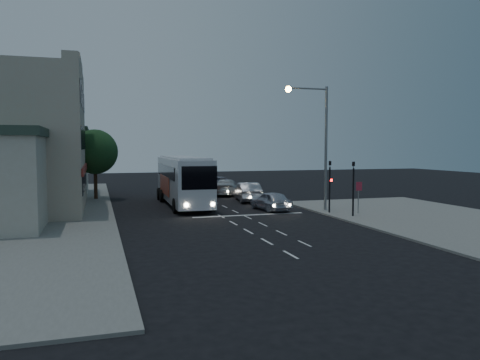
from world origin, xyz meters
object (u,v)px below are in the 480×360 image
object	(u,v)px
traffic_signal_main	(330,180)
regulatory_sign	(359,192)
car_sedan_b	(226,187)
streetlight	(318,133)
car_suv	(271,201)
traffic_signal_side	(353,182)
car_sedan_c	(215,184)
street_tree	(95,150)
car_sedan_a	(248,192)
tour_bus	(183,179)
car_extra	(204,181)

from	to	relation	value
traffic_signal_main	regulatory_sign	size ratio (longest dim) A/B	1.86
car_sedan_b	streetlight	distance (m)	14.76
car_suv	traffic_signal_side	world-z (taller)	traffic_signal_side
car_sedan_b	car_sedan_c	bearing A→B (deg)	-72.51
car_suv	street_tree	size ratio (longest dim) A/B	0.69
car_sedan_a	regulatory_sign	world-z (taller)	regulatory_sign
car_suv	streetlight	bearing A→B (deg)	145.10
traffic_signal_main	regulatory_sign	bearing A→B (deg)	-30.84
car_sedan_c	traffic_signal_main	world-z (taller)	traffic_signal_main
car_sedan_b	traffic_signal_main	world-z (taller)	traffic_signal_main
car_sedan_a	street_tree	bearing A→B (deg)	-13.78
streetlight	traffic_signal_side	bearing A→B (deg)	-74.30
car_sedan_a	regulatory_sign	bearing A→B (deg)	123.06
car_sedan_a	traffic_signal_side	bearing A→B (deg)	116.66
tour_bus	streetlight	world-z (taller)	streetlight
car_sedan_b	regulatory_sign	xyz separation A→B (m)	(5.19, -15.96, 0.81)
traffic_signal_main	street_tree	world-z (taller)	street_tree
tour_bus	car_sedan_a	world-z (taller)	tour_bus
streetlight	car_sedan_a	bearing A→B (deg)	110.11
tour_bus	car_sedan_c	distance (m)	12.73
regulatory_sign	streetlight	bearing A→B (deg)	128.75
tour_bus	street_tree	xyz separation A→B (m)	(-6.82, 6.10, 2.35)
regulatory_sign	tour_bus	bearing A→B (deg)	139.37
tour_bus	car_extra	size ratio (longest dim) A/B	2.72
car_sedan_c	car_extra	size ratio (longest dim) A/B	1.20
tour_bus	car_suv	distance (m)	7.79
car_sedan_c	street_tree	xyz separation A→B (m)	(-12.33, -5.30, 3.70)
traffic_signal_main	street_tree	xyz separation A→B (m)	(-15.81, 14.25, 2.08)
traffic_signal_main	street_tree	distance (m)	21.38
car_sedan_b	traffic_signal_side	xyz separation A→B (m)	(4.19, -16.92, 1.64)
car_sedan_a	car_extra	size ratio (longest dim) A/B	1.05
car_sedan_a	traffic_signal_side	xyz separation A→B (m)	(3.81, -11.18, 1.59)
tour_bus	car_suv	size ratio (longest dim) A/B	3.05
street_tree	traffic_signal_main	bearing A→B (deg)	-42.03
car_sedan_a	street_tree	distance (m)	14.15
car_sedan_c	traffic_signal_main	size ratio (longest dim) A/B	1.39
car_sedan_a	car_sedan_c	size ratio (longest dim) A/B	0.88
car_suv	regulatory_sign	world-z (taller)	regulatory_sign
car_suv	car_extra	xyz separation A→B (m)	(-0.24, 21.34, 0.06)
car_sedan_b	car_extra	world-z (taller)	car_extra
car_sedan_b	car_extra	size ratio (longest dim) A/B	1.13
regulatory_sign	car_suv	bearing A→B (deg)	141.00
regulatory_sign	car_sedan_b	bearing A→B (deg)	108.01
car_extra	regulatory_sign	world-z (taller)	regulatory_sign
car_sedan_c	car_extra	xyz separation A→B (m)	(-0.05, 4.82, -0.01)
car_extra	streetlight	distance (m)	23.70
car_sedan_c	tour_bus	bearing A→B (deg)	52.39
street_tree	car_extra	bearing A→B (deg)	39.49
tour_bus	car_sedan_a	distance (m)	6.11
streetlight	regulatory_sign	bearing A→B (deg)	-51.25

